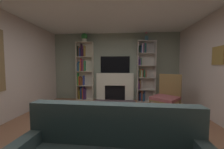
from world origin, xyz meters
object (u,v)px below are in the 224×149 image
object	(u,v)px
bookshelf_right	(144,72)
vase_with_flowers	(147,38)
bookshelf_left	(83,72)
fireplace	(115,86)
armchair	(167,95)
tv	(115,65)
potted_plant	(84,38)

from	to	relation	value
bookshelf_right	vase_with_flowers	xyz separation A→B (m)	(0.08, -0.03, 1.29)
bookshelf_left	bookshelf_right	xyz separation A→B (m)	(2.36, -0.03, 0.00)
fireplace	armchair	size ratio (longest dim) A/B	1.39
bookshelf_right	vase_with_flowers	world-z (taller)	vase_with_flowers
tv	vase_with_flowers	bearing A→B (deg)	-5.82
tv	potted_plant	distance (m)	1.58
fireplace	bookshelf_right	bearing A→B (deg)	-1.13
tv	armchair	world-z (taller)	tv
bookshelf_left	fireplace	bearing A→B (deg)	-0.41
vase_with_flowers	bookshelf_left	bearing A→B (deg)	178.64
tv	potted_plant	world-z (taller)	potted_plant
tv	bookshelf_right	size ratio (longest dim) A/B	0.50
potted_plant	bookshelf_left	bearing A→B (deg)	142.83
bookshelf_left	potted_plant	size ratio (longest dim) A/B	6.92
potted_plant	bookshelf_right	bearing A→B (deg)	0.66
fireplace	armchair	distance (m)	2.02
fireplace	armchair	world-z (taller)	armchair
tv	bookshelf_right	bearing A→B (deg)	-4.84
armchair	bookshelf_right	bearing A→B (deg)	107.42
tv	bookshelf_right	xyz separation A→B (m)	(1.10, -0.09, -0.29)
tv	bookshelf_left	bearing A→B (deg)	-177.15
bookshelf_right	vase_with_flowers	bearing A→B (deg)	-19.08
potted_plant	tv	bearing A→B (deg)	5.78
tv	bookshelf_left	world-z (taller)	bookshelf_left
bookshelf_left	potted_plant	bearing A→B (deg)	-37.17
fireplace	vase_with_flowers	xyz separation A→B (m)	(1.18, -0.05, 1.84)
tv	armchair	bearing A→B (deg)	-42.91
tv	potted_plant	size ratio (longest dim) A/B	3.47
potted_plant	armchair	size ratio (longest dim) A/B	0.30
fireplace	vase_with_flowers	world-z (taller)	vase_with_flowers
bookshelf_right	fireplace	bearing A→B (deg)	178.87
tv	armchair	distance (m)	2.24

